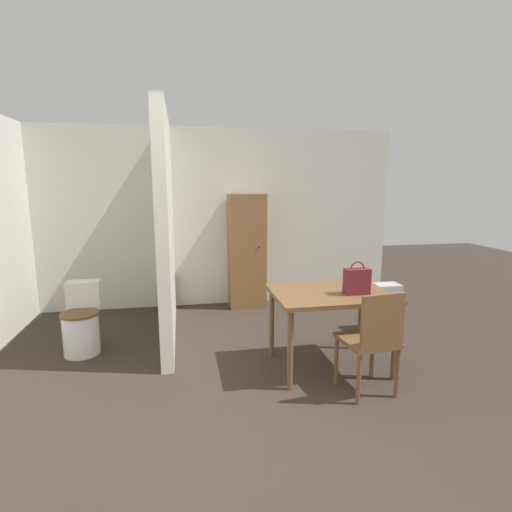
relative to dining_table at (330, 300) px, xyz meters
name	(u,v)px	position (x,y,z in m)	size (l,w,h in m)	color
ground_plane	(240,460)	(-1.03, -1.15, -0.67)	(16.00, 16.00, 0.00)	#382D26
wall_back	(204,218)	(-1.03, 2.32, 0.58)	(5.52, 0.12, 2.50)	silver
partition_wall	(166,228)	(-1.52, 1.19, 0.58)	(0.12, 2.13, 2.50)	silver
dining_table	(330,300)	(0.00, 0.00, 0.00)	(1.08, 0.82, 0.75)	brown
wooden_chair	(372,338)	(0.16, -0.54, -0.17)	(0.47, 0.47, 0.90)	brown
toilet	(82,324)	(-2.40, 0.82, -0.36)	(0.38, 0.53, 0.72)	white
handbag	(357,281)	(0.20, -0.11, 0.20)	(0.23, 0.11, 0.30)	maroon
wooden_cabinet	(247,251)	(-0.45, 2.07, 0.13)	(0.51, 0.37, 1.60)	brown
space_heater	(386,307)	(1.03, 0.81, -0.38)	(0.29, 0.21, 0.57)	#BCBCC1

